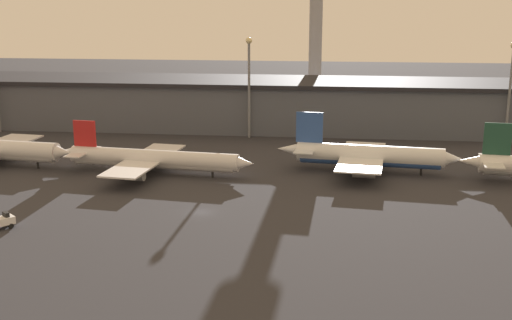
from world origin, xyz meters
The scene contains 8 objects.
ground centered at (0.00, 0.00, 0.00)m, with size 600.00×600.00×0.00m, color #2D2D33.
terminal_building centered at (0.00, 80.87, 7.46)m, with size 247.09×27.20×14.84m.
airplane_1 centered at (-16.22, 25.35, 3.41)m, with size 47.11×32.13×11.56m.
airplane_2 centered at (32.16, 32.02, 3.91)m, with size 41.86×30.50×13.39m.
service_vehicle_3 centered at (-32.49, -12.60, 1.31)m, with size 4.79×5.02×2.79m.
lamp_post_1 centered at (0.88, 66.49, 17.64)m, with size 1.80×1.80×28.19m.
lamp_post_2 centered at (71.31, 66.49, 17.23)m, with size 1.80×1.80×27.42m.
control_tower centered at (18.22, 110.32, 29.15)m, with size 9.00×9.00×50.77m.
Camera 1 is at (22.76, -110.98, 38.37)m, focal length 45.00 mm.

